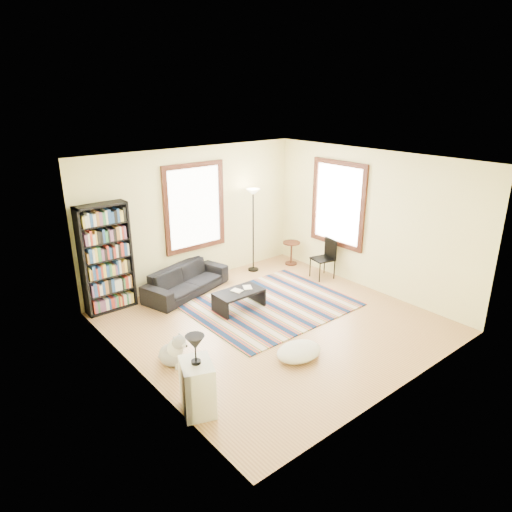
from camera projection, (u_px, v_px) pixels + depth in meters
floor at (274, 325)px, 8.03m from camera, size 5.00×5.00×0.10m
ceiling at (277, 158)px, 7.04m from camera, size 5.00×5.00×0.10m
wall_back at (193, 216)px, 9.38m from camera, size 5.00×0.10×2.80m
wall_front at (411, 298)px, 5.68m from camera, size 5.00×0.10×2.80m
wall_left at (131, 287)px, 6.01m from camera, size 0.10×5.00×2.80m
wall_right at (371, 221)px, 9.06m from camera, size 0.10×5.00×2.80m
window_back at (194, 207)px, 9.26m from camera, size 1.20×0.06×1.60m
window_right at (338, 204)px, 9.52m from camera, size 0.06×1.20×1.60m
rug at (271, 305)px, 8.64m from camera, size 2.86×2.29×0.02m
sofa at (186, 280)px, 9.09m from camera, size 1.22×1.97×0.54m
bookshelf at (106, 258)px, 8.17m from camera, size 0.90×0.30×2.00m
coffee_table at (239, 300)px, 8.45m from camera, size 0.93×0.55×0.36m
book_a at (234, 292)px, 8.32m from camera, size 0.24×0.20×0.02m
book_b at (244, 288)px, 8.51m from camera, size 0.23×0.25×0.02m
floor_cushion at (299, 351)px, 6.95m from camera, size 0.77×0.59×0.19m
floor_lamp at (253, 231)px, 10.02m from camera, size 0.38×0.38×1.86m
side_table at (291, 253)px, 10.60m from camera, size 0.45×0.45×0.54m
folding_chair at (323, 259)px, 9.77m from camera, size 0.49×0.48×0.86m
white_cabinet at (197, 387)px, 5.69m from camera, size 0.54×0.60×0.70m
table_lamp at (195, 350)px, 5.51m from camera, size 0.25×0.25×0.38m
dog at (170, 349)px, 6.70m from camera, size 0.52×0.62×0.53m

